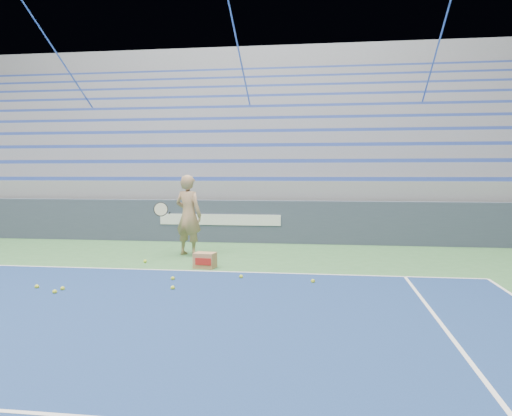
{
  "coord_description": "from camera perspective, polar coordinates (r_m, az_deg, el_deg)",
  "views": [
    {
      "loc": [
        2.73,
        3.05,
        1.81
      ],
      "look_at": [
        1.43,
        12.38,
        1.15
      ],
      "focal_mm": 35.0,
      "sensor_mm": 36.0,
      "label": 1
    }
  ],
  "objects": [
    {
      "name": "tennis_ball_6",
      "position": [
        8.33,
        -21.23,
        -8.58
      ],
      "size": [
        0.07,
        0.07,
        0.07
      ],
      "primitive_type": "sphere",
      "color": "yellow",
      "rests_on": "ground"
    },
    {
      "name": "tennis_player",
      "position": [
        11.07,
        -7.75,
        -0.82
      ],
      "size": [
        0.98,
        0.93,
        1.77
      ],
      "color": "tan",
      "rests_on": "ground"
    },
    {
      "name": "tennis_ball_4",
      "position": [
        10.36,
        -12.57,
        -5.96
      ],
      "size": [
        0.07,
        0.07,
        0.07
      ],
      "primitive_type": "sphere",
      "color": "yellow",
      "rests_on": "ground"
    },
    {
      "name": "tennis_ball_1",
      "position": [
        8.35,
        6.53,
        -8.31
      ],
      "size": [
        0.07,
        0.07,
        0.07
      ],
      "primitive_type": "sphere",
      "color": "yellow",
      "rests_on": "ground"
    },
    {
      "name": "tennis_ball_2",
      "position": [
        8.65,
        -1.72,
        -7.85
      ],
      "size": [
        0.07,
        0.07,
        0.07
      ],
      "primitive_type": "sphere",
      "color": "yellow",
      "rests_on": "ground"
    },
    {
      "name": "tennis_ball_7",
      "position": [
        8.15,
        -22.02,
        -8.87
      ],
      "size": [
        0.07,
        0.07,
        0.07
      ],
      "primitive_type": "sphere",
      "color": "yellow",
      "rests_on": "ground"
    },
    {
      "name": "tennis_ball_3",
      "position": [
        8.61,
        -9.49,
        -7.95
      ],
      "size": [
        0.07,
        0.07,
        0.07
      ],
      "primitive_type": "sphere",
      "color": "yellow",
      "rests_on": "ground"
    },
    {
      "name": "ball_box",
      "position": [
        9.62,
        -5.86,
        -5.97
      ],
      "size": [
        0.43,
        0.35,
        0.29
      ],
      "color": "#A77850",
      "rests_on": "ground"
    },
    {
      "name": "tennis_ball_5",
      "position": [
        7.93,
        -9.49,
        -8.99
      ],
      "size": [
        0.07,
        0.07,
        0.07
      ],
      "primitive_type": "sphere",
      "color": "yellow",
      "rests_on": "ground"
    },
    {
      "name": "sponsor_barrier",
      "position": [
        13.18,
        -4.03,
        -1.49
      ],
      "size": [
        30.0,
        0.32,
        1.1
      ],
      "color": "#374054",
      "rests_on": "ground"
    },
    {
      "name": "tennis_ball_0",
      "position": [
        8.62,
        -23.76,
        -8.23
      ],
      "size": [
        0.07,
        0.07,
        0.07
      ],
      "primitive_type": "sphere",
      "color": "yellow",
      "rests_on": "ground"
    },
    {
      "name": "bleachers",
      "position": [
        18.76,
        -0.42,
        5.67
      ],
      "size": [
        31.0,
        9.15,
        7.3
      ],
      "color": "gray",
      "rests_on": "ground"
    }
  ]
}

